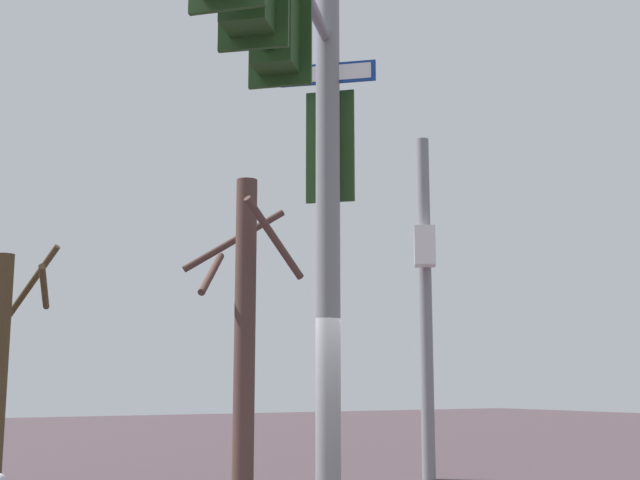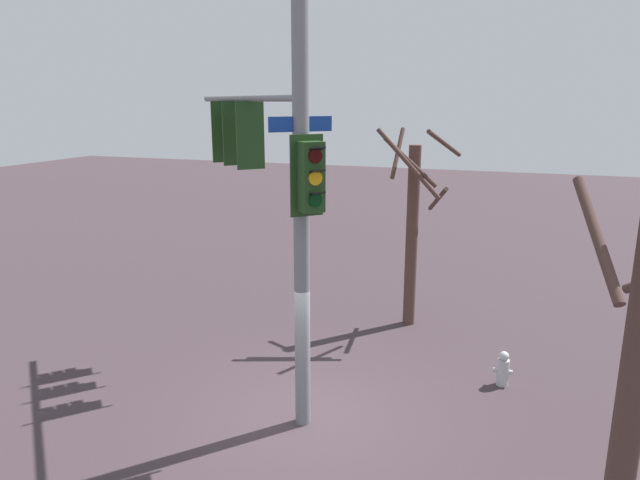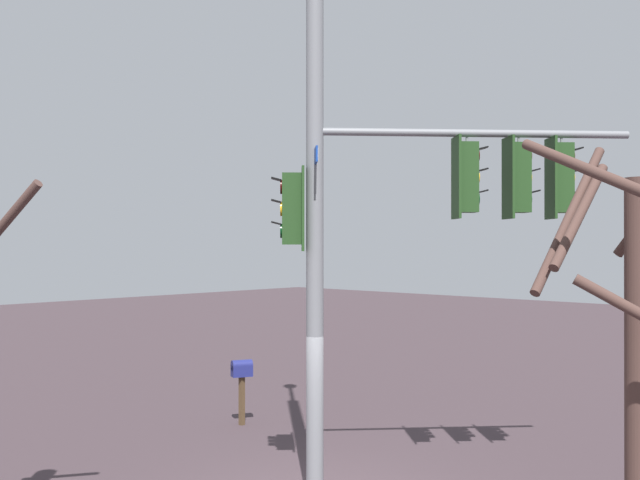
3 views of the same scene
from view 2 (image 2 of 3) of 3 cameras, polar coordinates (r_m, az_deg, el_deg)
The scene contains 4 objects.
ground_plane at distance 10.82m, azimuth -1.07°, elevation -17.52°, with size 80.00×80.00×0.00m, color #3C2F34.
main_signal_pole_assembly at distance 10.11m, azimuth -5.12°, elevation 10.68°, with size 4.30×5.47×9.65m.
fire_hydrant at distance 12.33m, azimuth 17.94°, elevation -12.27°, with size 0.38×0.24×0.73m.
bare_tree_behind_pole at distance 14.26m, azimuth 9.35°, elevation 1.53°, with size 1.85×1.90×5.03m.
Camera 2 is at (-3.29, 8.63, 5.63)m, focal length 31.78 mm.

